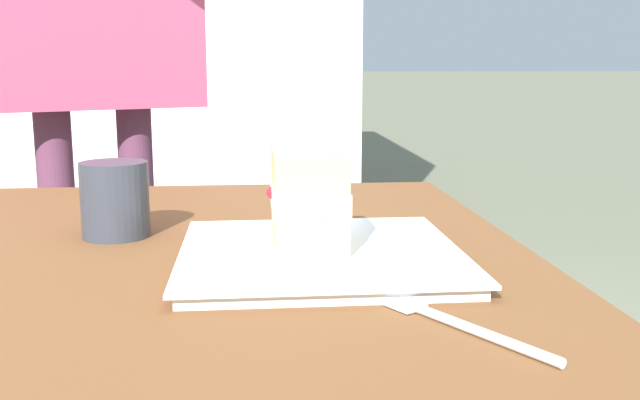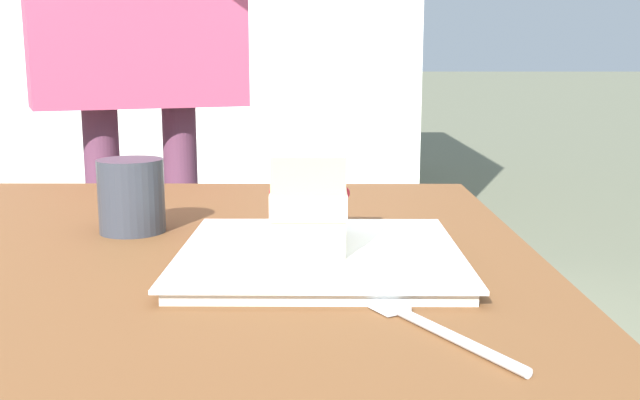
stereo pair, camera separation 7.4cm
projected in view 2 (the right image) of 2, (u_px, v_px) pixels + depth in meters
name	position (u px, v px, depth m)	size (l,w,h in m)	color
dessert_plate	(320.00, 256.00, 0.75)	(0.28, 0.28, 0.02)	white
cake_slice	(310.00, 197.00, 0.76)	(0.13, 0.09, 0.10)	#E0C17A
dessert_fork	(433.00, 327.00, 0.56)	(0.15, 0.10, 0.01)	silver
coffee_cup	(130.00, 195.00, 0.88)	(0.08, 0.08, 0.09)	#333842
patio_building	(183.00, 23.00, 4.98)	(3.42, 2.85, 2.40)	silver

